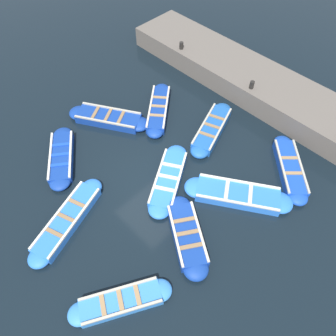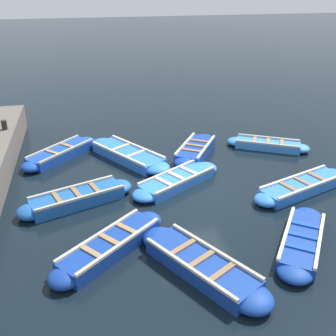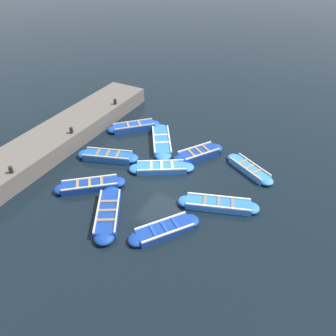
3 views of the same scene
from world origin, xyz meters
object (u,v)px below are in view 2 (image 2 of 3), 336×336
(boat_stern_in, at_px, (268,145))
(buoy_orange_near, at_px, (76,271))
(boat_outer_right, at_px, (302,241))
(boat_far_corner, at_px, (177,181))
(boat_near_quay, at_px, (61,153))
(bollard_mid_south, at_px, (4,125))
(boat_tucked, at_px, (195,151))
(boat_broadside, at_px, (77,198))
(boat_mid_row, at_px, (110,246))
(boat_end_of_row, at_px, (302,187))
(boat_inner_gap, at_px, (201,265))
(boat_centre, at_px, (128,155))

(boat_stern_in, relative_size, buoy_orange_near, 9.13)
(boat_outer_right, bearing_deg, buoy_orange_near, 179.16)
(boat_far_corner, xyz_separation_m, boat_near_quay, (-3.75, 3.01, 0.02))
(bollard_mid_south, bearing_deg, boat_tucked, -13.58)
(boat_broadside, relative_size, buoy_orange_near, 10.38)
(boat_mid_row, distance_m, boat_outer_right, 4.77)
(buoy_orange_near, bearing_deg, bollard_mid_south, 107.92)
(boat_end_of_row, xyz_separation_m, boat_inner_gap, (-4.20, -2.95, 0.02))
(boat_inner_gap, bearing_deg, boat_centre, 97.55)
(boat_centre, distance_m, bollard_mid_south, 4.73)
(boat_broadside, distance_m, bollard_mid_south, 5.11)
(boat_broadside, distance_m, boat_end_of_row, 6.99)
(boat_far_corner, bearing_deg, boat_inner_gap, -95.99)
(boat_far_corner, bearing_deg, boat_mid_row, -128.30)
(boat_tucked, bearing_deg, boat_centre, 175.52)
(boat_tucked, relative_size, bollard_mid_south, 8.91)
(boat_tucked, bearing_deg, boat_far_corner, -119.99)
(boat_centre, xyz_separation_m, boat_near_quay, (-2.44, 0.68, -0.00))
(boat_stern_in, xyz_separation_m, buoy_orange_near, (-7.46, -5.94, 0.02))
(boat_tucked, height_order, boat_far_corner, boat_tucked)
(bollard_mid_south, relative_size, buoy_orange_near, 1.02)
(boat_outer_right, bearing_deg, boat_stern_in, 72.38)
(boat_tucked, distance_m, boat_end_of_row, 4.23)
(boat_end_of_row, xyz_separation_m, boat_near_quay, (-7.52, 4.27, 0.01))
(boat_broadside, distance_m, boat_tucked, 5.16)
(boat_mid_row, bearing_deg, boat_stern_in, 38.38)
(boat_mid_row, relative_size, boat_tucked, 1.03)
(boat_outer_right, bearing_deg, boat_end_of_row, 60.32)
(boat_broadside, xyz_separation_m, buoy_orange_near, (-0.07, -3.22, -0.02))
(boat_centre, bearing_deg, boat_tucked, -4.48)
(boat_far_corner, bearing_deg, buoy_orange_near, -130.88)
(boat_inner_gap, distance_m, boat_centre, 6.60)
(boat_outer_right, distance_m, boat_tucked, 6.06)
(boat_inner_gap, xyz_separation_m, bollard_mid_south, (-5.25, 8.01, 0.99))
(buoy_orange_near, bearing_deg, boat_tucked, 52.71)
(buoy_orange_near, bearing_deg, boat_far_corner, 49.12)
(boat_broadside, bearing_deg, buoy_orange_near, -91.17)
(boat_outer_right, xyz_separation_m, bollard_mid_south, (-7.99, 7.64, 1.02))
(boat_far_corner, relative_size, boat_end_of_row, 0.89)
(boat_outer_right, relative_size, boat_centre, 0.81)
(boat_stern_in, distance_m, boat_tucked, 2.98)
(boat_centre, bearing_deg, boat_end_of_row, -35.27)
(boat_centre, bearing_deg, bollard_mid_south, 161.44)
(boat_end_of_row, distance_m, boat_near_quay, 8.64)
(boat_tucked, distance_m, boat_inner_gap, 6.56)
(boat_broadside, bearing_deg, boat_stern_in, 20.23)
(boat_outer_right, height_order, boat_inner_gap, boat_inner_gap)
(boat_outer_right, xyz_separation_m, boat_far_corner, (-2.29, 3.84, -0.00))
(boat_stern_in, xyz_separation_m, bollard_mid_south, (-9.90, 1.61, 1.02))
(boat_outer_right, xyz_separation_m, boat_centre, (-3.60, 6.16, 0.02))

